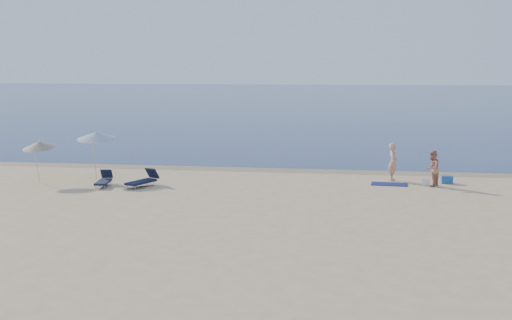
% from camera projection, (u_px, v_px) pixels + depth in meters
% --- Properties ---
extents(ground, '(160.00, 160.00, 0.00)m').
position_uv_depth(ground, '(234.00, 311.00, 14.00)').
color(ground, tan).
rests_on(ground, ground).
extents(sea, '(240.00, 160.00, 0.01)m').
position_uv_depth(sea, '(338.00, 97.00, 111.87)').
color(sea, '#0C204D').
rests_on(sea, ground).
extents(wet_sand_strip, '(240.00, 1.60, 0.00)m').
position_uv_depth(wet_sand_strip, '(302.00, 171.00, 32.98)').
color(wet_sand_strip, '#847254').
rests_on(wet_sand_strip, ground).
extents(person_left, '(0.50, 0.69, 1.77)m').
position_uv_depth(person_left, '(393.00, 162.00, 29.93)').
color(person_left, tan).
rests_on(person_left, ground).
extents(person_right, '(0.89, 0.97, 1.61)m').
position_uv_depth(person_right, '(432.00, 169.00, 28.53)').
color(person_right, tan).
rests_on(person_right, ground).
extents(beach_towel, '(1.68, 1.02, 0.03)m').
position_uv_depth(beach_towel, '(389.00, 184.00, 29.10)').
color(beach_towel, '#101651').
rests_on(beach_towel, ground).
extents(white_bag, '(0.36, 0.31, 0.28)m').
position_uv_depth(white_bag, '(426.00, 182.00, 28.95)').
color(white_bag, white).
rests_on(white_bag, ground).
extents(blue_cooler, '(0.51, 0.37, 0.36)m').
position_uv_depth(blue_cooler, '(447.00, 179.00, 29.36)').
color(blue_cooler, '#1F58A9').
rests_on(blue_cooler, ground).
extents(umbrella_near, '(2.14, 2.16, 2.39)m').
position_uv_depth(umbrella_near, '(96.00, 136.00, 30.32)').
color(umbrella_near, silver).
rests_on(umbrella_near, ground).
extents(umbrella_far, '(1.78, 1.80, 2.06)m').
position_uv_depth(umbrella_far, '(39.00, 145.00, 29.41)').
color(umbrella_far, silver).
rests_on(umbrella_far, ground).
extents(lounger_left, '(0.71, 1.60, 0.68)m').
position_uv_depth(lounger_left, '(104.00, 181.00, 28.70)').
color(lounger_left, '#131B35').
rests_on(lounger_left, ground).
extents(lounger_right, '(1.20, 1.82, 0.77)m').
position_uv_depth(lounger_right, '(143.00, 180.00, 28.54)').
color(lounger_right, '#121633').
rests_on(lounger_right, ground).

